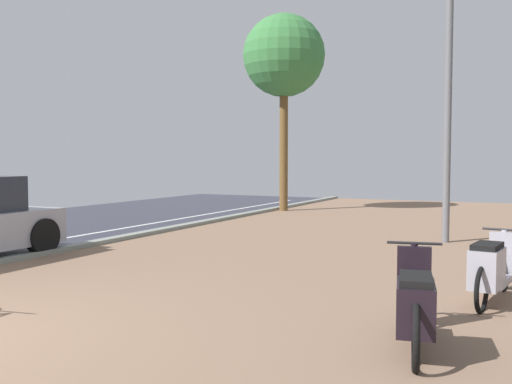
{
  "coord_description": "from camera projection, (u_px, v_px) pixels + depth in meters",
  "views": [
    {
      "loc": [
        5.12,
        -3.14,
        1.63
      ],
      "look_at": [
        1.9,
        3.52,
        1.21
      ],
      "focal_mm": 40.64,
      "sensor_mm": 36.0,
      "label": 1
    }
  ],
  "objects": [
    {
      "name": "scooter_mid",
      "position": [
        491.0,
        269.0,
        6.55
      ],
      "size": [
        0.58,
        1.74,
        0.8
      ],
      "color": "black",
      "rests_on": "ground"
    },
    {
      "name": "scooter_near",
      "position": [
        415.0,
        304.0,
        4.96
      ],
      "size": [
        0.65,
        1.8,
        0.86
      ],
      "color": "black",
      "rests_on": "ground"
    },
    {
      "name": "lamp_post",
      "position": [
        449.0,
        77.0,
        11.18
      ],
      "size": [
        0.2,
        0.52,
        5.78
      ],
      "color": "slate",
      "rests_on": "ground"
    },
    {
      "name": "ground",
      "position": [
        6.0,
        371.0,
        4.52
      ],
      "size": [
        21.0,
        40.0,
        0.13
      ],
      "color": "#2F2E3D"
    },
    {
      "name": "street_tree",
      "position": [
        284.0,
        57.0,
        18.03
      ],
      "size": [
        2.56,
        2.56,
        6.14
      ],
      "color": "brown",
      "rests_on": "ground"
    }
  ]
}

